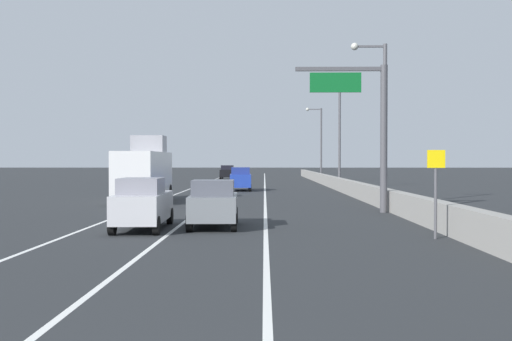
{
  "coord_description": "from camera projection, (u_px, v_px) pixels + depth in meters",
  "views": [
    {
      "loc": [
        1.45,
        -4.58,
        2.64
      ],
      "look_at": [
        0.65,
        53.23,
        1.69
      ],
      "focal_mm": 42.22,
      "sensor_mm": 36.0,
      "label": 1
    }
  ],
  "objects": [
    {
      "name": "ground_plane",
      "position": [
        252.0,
        184.0,
        68.63
      ],
      "size": [
        320.0,
        320.0,
        0.0
      ],
      "primitive_type": "plane",
      "color": "#26282B"
    },
    {
      "name": "lane_stripe_left",
      "position": [
        194.0,
        187.0,
        59.7
      ],
      "size": [
        0.16,
        130.0,
        0.0
      ],
      "primitive_type": "cube",
      "color": "silver",
      "rests_on": "ground_plane"
    },
    {
      "name": "lane_stripe_center",
      "position": [
        230.0,
        187.0,
        59.66
      ],
      "size": [
        0.16,
        130.0,
        0.0
      ],
      "primitive_type": "cube",
      "color": "silver",
      "rests_on": "ground_plane"
    },
    {
      "name": "lane_stripe_right",
      "position": [
        265.0,
        187.0,
        59.61
      ],
      "size": [
        0.16,
        130.0,
        0.0
      ],
      "primitive_type": "cube",
      "color": "silver",
      "rests_on": "ground_plane"
    },
    {
      "name": "jersey_barrier_right",
      "position": [
        354.0,
        189.0,
        44.51
      ],
      "size": [
        0.6,
        120.0,
        1.1
      ],
      "primitive_type": "cube",
      "color": "gray",
      "rests_on": "ground_plane"
    },
    {
      "name": "overhead_sign_gantry",
      "position": [
        369.0,
        120.0,
        30.53
      ],
      "size": [
        4.68,
        0.36,
        7.5
      ],
      "color": "#47474C",
      "rests_on": "ground_plane"
    },
    {
      "name": "speed_advisory_sign",
      "position": [
        436.0,
        187.0,
        20.24
      ],
      "size": [
        0.6,
        0.11,
        3.0
      ],
      "color": "#4C4C51",
      "rests_on": "ground_plane"
    },
    {
      "name": "lamp_post_right_second",
      "position": [
        380.0,
        112.0,
        35.52
      ],
      "size": [
        2.14,
        0.44,
        9.61
      ],
      "color": "#4C4C51",
      "rests_on": "ground_plane"
    },
    {
      "name": "lamp_post_right_third",
      "position": [
        337.0,
        130.0,
        57.25
      ],
      "size": [
        2.14,
        0.44,
        9.61
      ],
      "color": "#4C4C51",
      "rests_on": "ground_plane"
    },
    {
      "name": "lamp_post_right_fourth",
      "position": [
        319.0,
        139.0,
        78.97
      ],
      "size": [
        2.14,
        0.44,
        9.61
      ],
      "color": "#4C4C51",
      "rests_on": "ground_plane"
    },
    {
      "name": "car_gray_0",
      "position": [
        214.0,
        204.0,
        23.74
      ],
      "size": [
        2.0,
        4.08,
        1.89
      ],
      "color": "slate",
      "rests_on": "ground_plane"
    },
    {
      "name": "car_blue_1",
      "position": [
        241.0,
        179.0,
        52.83
      ],
      "size": [
        2.01,
        4.43,
        2.06
      ],
      "color": "#1E389E",
      "rests_on": "ground_plane"
    },
    {
      "name": "car_silver_2",
      "position": [
        143.0,
        204.0,
        23.04
      ],
      "size": [
        1.9,
        4.68,
        1.99
      ],
      "color": "#B7B7BC",
      "rests_on": "ground_plane"
    },
    {
      "name": "car_black_3",
      "position": [
        228.0,
        172.0,
        84.8
      ],
      "size": [
        2.03,
        4.2,
        1.99
      ],
      "color": "black",
      "rests_on": "ground_plane"
    },
    {
      "name": "box_truck",
      "position": [
        144.0,
        171.0,
        38.4
      ],
      "size": [
        2.51,
        7.76,
        4.3
      ],
      "color": "silver",
      "rests_on": "ground_plane"
    }
  ]
}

